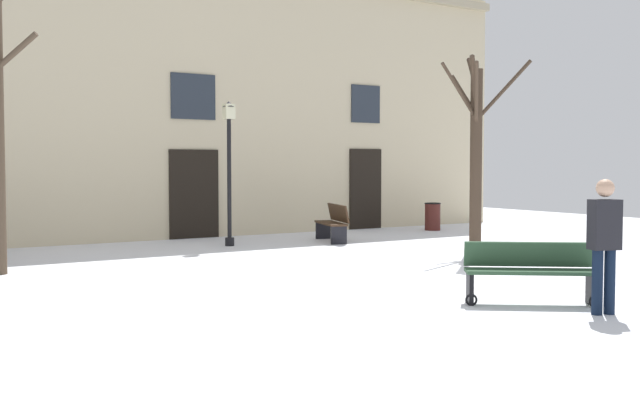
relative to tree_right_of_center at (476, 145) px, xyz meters
name	(u,v)px	position (x,y,z in m)	size (l,w,h in m)	color
ground_plane	(370,279)	(-4.55, -2.23, -2.40)	(33.80, 33.80, 0.00)	white
building_facade	(189,95)	(-4.55, 6.12, 1.41)	(21.13, 0.60, 7.53)	beige
tree_right_of_center	(476,145)	(0.00, 0.00, 0.00)	(2.35, 1.87, 4.49)	#423326
streetlamp	(229,157)	(-4.47, 3.72, -0.26)	(0.30, 0.30, 3.48)	black
litter_bin	(433,216)	(2.47, 4.41, -1.99)	(0.49, 0.49, 0.83)	#4C1E19
bench_by_litter_bin	(333,223)	(-1.79, 3.27, -1.92)	(0.88, 1.61, 0.96)	#3D2819
bench_far_corner	(530,271)	(-3.89, -5.15, -1.94)	(1.72, 1.41, 0.86)	#2D4C33
person_near_bench	(604,239)	(-3.64, -6.17, -1.42)	(0.43, 0.33, 1.76)	black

